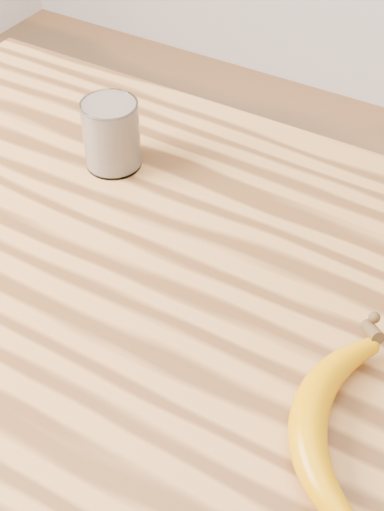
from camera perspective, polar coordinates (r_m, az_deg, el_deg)
The scene contains 3 objects.
table at distance 0.99m, azimuth -2.29°, elevation -7.23°, with size 1.20×0.80×0.90m.
smoothie_glass at distance 1.06m, azimuth -6.47°, elevation 9.65°, with size 0.08×0.08×0.10m.
banana at distance 0.75m, azimuth 9.22°, elevation -12.86°, with size 0.12×0.33×0.04m, color #C78100, non-canonical shape.
Camera 1 is at (0.35, -0.52, 1.54)m, focal length 50.00 mm.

